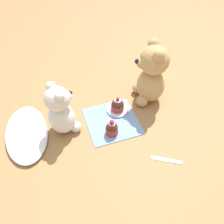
# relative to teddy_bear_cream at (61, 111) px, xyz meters

# --- Properties ---
(ground_plane) EXTENTS (4.00, 4.00, 0.00)m
(ground_plane) POSITION_rel_teddy_bear_cream_xyz_m (-0.03, -0.19, -0.10)
(ground_plane) COLOR #9E7042
(knitted_placemat) EXTENTS (0.21, 0.21, 0.01)m
(knitted_placemat) POSITION_rel_teddy_bear_cream_xyz_m (-0.03, -0.19, -0.10)
(knitted_placemat) COLOR #7A9ED1
(knitted_placemat) RESTS_ON ground_plane
(tulle_cloth) EXTENTS (0.30, 0.16, 0.03)m
(tulle_cloth) POSITION_rel_teddy_bear_cream_xyz_m (0.01, 0.15, -0.09)
(tulle_cloth) COLOR silver
(tulle_cloth) RESTS_ON ground_plane
(teddy_bear_cream) EXTENTS (0.14, 0.13, 0.22)m
(teddy_bear_cream) POSITION_rel_teddy_bear_cream_xyz_m (0.00, 0.00, 0.00)
(teddy_bear_cream) COLOR silver
(teddy_bear_cream) RESTS_ON ground_plane
(teddy_bear_tan) EXTENTS (0.16, 0.15, 0.27)m
(teddy_bear_tan) POSITION_rel_teddy_bear_cream_xyz_m (0.06, -0.39, 0.03)
(teddy_bear_tan) COLOR tan
(teddy_bear_tan) RESTS_ON ground_plane
(cupcake_near_cream_bear) EXTENTS (0.05, 0.05, 0.07)m
(cupcake_near_cream_bear) POSITION_rel_teddy_bear_cream_xyz_m (-0.09, -0.17, -0.07)
(cupcake_near_cream_bear) COLOR #993333
(cupcake_near_cream_bear) RESTS_ON knitted_placemat
(saucer_plate) EXTENTS (0.09, 0.09, 0.01)m
(saucer_plate) POSITION_rel_teddy_bear_cream_xyz_m (0.02, -0.23, -0.09)
(saucer_plate) COLOR silver
(saucer_plate) RESTS_ON knitted_placemat
(cupcake_near_tan_bear) EXTENTS (0.06, 0.06, 0.07)m
(cupcake_near_tan_bear) POSITION_rel_teddy_bear_cream_xyz_m (0.02, -0.23, -0.06)
(cupcake_near_tan_bear) COLOR #993333
(cupcake_near_tan_bear) RESTS_ON saucer_plate
(teaspoon) EXTENTS (0.07, 0.10, 0.01)m
(teaspoon) POSITION_rel_teddy_bear_cream_xyz_m (-0.26, -0.32, -0.10)
(teaspoon) COLOR silver
(teaspoon) RESTS_ON ground_plane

